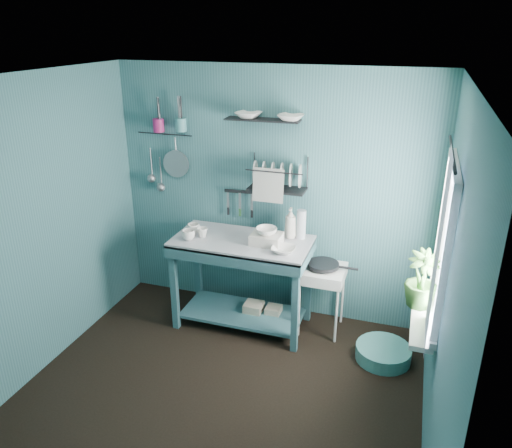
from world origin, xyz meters
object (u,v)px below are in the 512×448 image
(mug_left, at_px, (188,235))
(mug_mid, at_px, (202,233))
(wash_tub, at_px, (266,239))
(storage_tin_large, at_px, (254,313))
(frying_pan, at_px, (323,265))
(colander, at_px, (176,164))
(soap_bottle, at_px, (290,223))
(hotplate_stand, at_px, (321,299))
(storage_tin_small, at_px, (273,315))
(utensil_cup_teal, at_px, (181,125))
(water_bottle, at_px, (301,224))
(potted_plant, at_px, (422,279))
(utensil_cup_magenta, at_px, (159,125))
(work_counter, at_px, (242,283))
(mug_right, at_px, (194,229))
(floor_basin, at_px, (383,353))
(dish_rack, at_px, (277,174))

(mug_left, bearing_deg, mug_mid, 45.00)
(wash_tub, bearing_deg, storage_tin_large, 154.98)
(mug_left, relative_size, wash_tub, 0.44)
(wash_tub, relative_size, frying_pan, 0.93)
(colander, bearing_deg, soap_bottle, -7.95)
(hotplate_stand, relative_size, storage_tin_small, 3.36)
(utensil_cup_teal, bearing_deg, mug_left, -61.98)
(water_bottle, relative_size, potted_plant, 0.62)
(utensil_cup_magenta, bearing_deg, storage_tin_small, -11.61)
(storage_tin_large, bearing_deg, potted_plant, -21.21)
(mug_left, height_order, water_bottle, water_bottle)
(work_counter, xyz_separation_m, storage_tin_large, (0.10, 0.05, -0.35))
(soap_bottle, xyz_separation_m, storage_tin_small, (-0.12, -0.12, -0.98))
(mug_right, xyz_separation_m, storage_tin_small, (0.80, 0.08, -0.88))
(floor_basin, bearing_deg, utensil_cup_teal, 166.87)
(utensil_cup_magenta, relative_size, floor_basin, 0.26)
(mug_right, bearing_deg, floor_basin, -4.68)
(wash_tub, bearing_deg, frying_pan, 18.57)
(hotplate_stand, bearing_deg, mug_mid, -165.52)
(wash_tub, distance_m, soap_bottle, 0.30)
(mug_left, xyz_separation_m, dish_rack, (0.73, 0.46, 0.54))
(mug_right, distance_m, storage_tin_large, 1.05)
(wash_tub, height_order, floor_basin, wash_tub)
(frying_pan, distance_m, utensil_cup_teal, 1.94)
(hotplate_stand, distance_m, potted_plant, 1.32)
(mug_right, bearing_deg, work_counter, 0.00)
(floor_basin, bearing_deg, potted_plant, -59.88)
(mug_right, distance_m, frying_pan, 1.30)
(mug_right, distance_m, colander, 0.73)
(utensil_cup_teal, bearing_deg, colander, 162.60)
(hotplate_stand, relative_size, potted_plant, 1.50)
(dish_rack, height_order, colander, dish_rack)
(mug_mid, distance_m, frying_pan, 1.19)
(frying_pan, bearing_deg, potted_plant, -38.75)
(colander, bearing_deg, mug_right, -47.48)
(hotplate_stand, bearing_deg, mug_left, -161.94)
(utensil_cup_teal, bearing_deg, hotplate_stand, -7.32)
(mug_right, height_order, water_bottle, water_bottle)
(work_counter, relative_size, storage_tin_large, 5.95)
(frying_pan, bearing_deg, mug_right, -173.12)
(soap_bottle, distance_m, potted_plant, 1.42)
(soap_bottle, height_order, storage_tin_large, soap_bottle)
(mug_right, bearing_deg, storage_tin_small, 5.71)
(wash_tub, xyz_separation_m, utensil_cup_teal, (-1.00, 0.37, 0.93))
(wash_tub, xyz_separation_m, storage_tin_large, (-0.15, 0.07, -0.87))
(water_bottle, relative_size, storage_tin_large, 1.27)
(frying_pan, xyz_separation_m, storage_tin_small, (-0.46, -0.07, -0.61))
(water_bottle, xyz_separation_m, frying_pan, (0.24, -0.07, -0.36))
(water_bottle, height_order, dish_rack, dish_rack)
(water_bottle, bearing_deg, frying_pan, -15.56)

